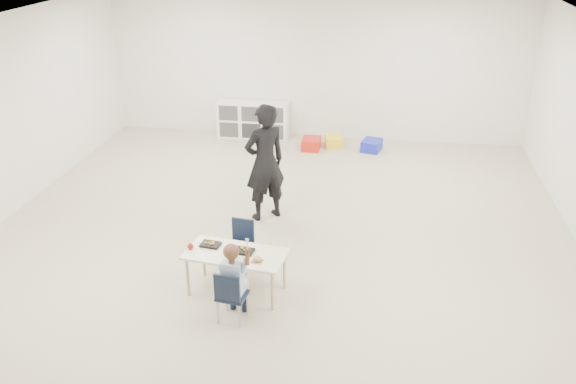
% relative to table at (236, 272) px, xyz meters
% --- Properties ---
extents(room, '(9.00, 9.02, 2.80)m').
position_rel_table_xyz_m(room, '(0.25, 1.20, 1.13)').
color(room, beige).
rests_on(room, ground).
extents(table, '(1.21, 0.72, 0.52)m').
position_rel_table_xyz_m(table, '(0.00, 0.00, 0.00)').
color(table, '#FFF5CB').
rests_on(table, ground).
extents(chair_near, '(0.34, 0.32, 0.63)m').
position_rel_table_xyz_m(chair_near, '(0.08, -0.52, 0.05)').
color(chair_near, black).
rests_on(chair_near, ground).
extents(chair_far, '(0.34, 0.32, 0.63)m').
position_rel_table_xyz_m(chair_far, '(-0.08, 0.52, 0.05)').
color(chair_far, black).
rests_on(chair_far, ground).
extents(child, '(0.47, 0.47, 0.99)m').
position_rel_table_xyz_m(child, '(0.08, -0.52, 0.23)').
color(child, '#B6CDF6').
rests_on(child, chair_near).
extents(lunch_tray_near, '(0.24, 0.19, 0.03)m').
position_rel_table_xyz_m(lunch_tray_near, '(0.09, 0.03, 0.27)').
color(lunch_tray_near, black).
rests_on(lunch_tray_near, table).
extents(lunch_tray_far, '(0.24, 0.19, 0.03)m').
position_rel_table_xyz_m(lunch_tray_far, '(-0.33, 0.12, 0.27)').
color(lunch_tray_far, black).
rests_on(lunch_tray_far, table).
extents(milk_carton, '(0.08, 0.08, 0.10)m').
position_rel_table_xyz_m(milk_carton, '(0.01, -0.12, 0.31)').
color(milk_carton, white).
rests_on(milk_carton, table).
extents(bread_roll, '(0.09, 0.09, 0.07)m').
position_rel_table_xyz_m(bread_roll, '(0.28, -0.14, 0.29)').
color(bread_roll, tan).
rests_on(bread_roll, table).
extents(apple_near, '(0.07, 0.07, 0.07)m').
position_rel_table_xyz_m(apple_near, '(-0.08, 0.05, 0.29)').
color(apple_near, maroon).
rests_on(apple_near, table).
extents(apple_far, '(0.07, 0.07, 0.07)m').
position_rel_table_xyz_m(apple_far, '(-0.53, 0.00, 0.29)').
color(apple_far, maroon).
rests_on(apple_far, table).
extents(cubby_shelf, '(1.40, 0.40, 0.70)m').
position_rel_table_xyz_m(cubby_shelf, '(-0.95, 5.48, 0.08)').
color(cubby_shelf, white).
rests_on(cubby_shelf, ground).
extents(adult, '(0.74, 0.71, 1.70)m').
position_rel_table_xyz_m(adult, '(-0.04, 1.98, 0.58)').
color(adult, black).
rests_on(adult, ground).
extents(bin_red, '(0.33, 0.43, 0.21)m').
position_rel_table_xyz_m(bin_red, '(0.28, 4.94, -0.16)').
color(bin_red, red).
rests_on(bin_red, ground).
extents(bin_yellow, '(0.38, 0.45, 0.20)m').
position_rel_table_xyz_m(bin_yellow, '(0.68, 5.18, -0.17)').
color(bin_yellow, yellow).
rests_on(bin_yellow, ground).
extents(bin_blue, '(0.42, 0.49, 0.21)m').
position_rel_table_xyz_m(bin_blue, '(1.41, 5.03, -0.16)').
color(bin_blue, '#1723B3').
rests_on(bin_blue, ground).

